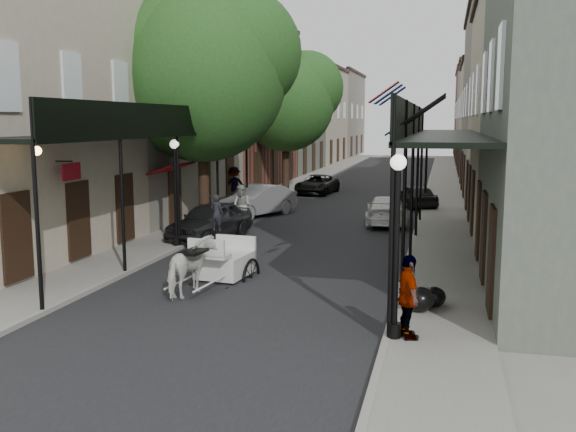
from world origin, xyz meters
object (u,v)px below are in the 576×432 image
Objects in this scene: car_right_near at (387,210)px; car_right_far at (416,196)px; lamppost_right_near at (396,244)px; car_left_near at (210,221)px; lamppost_right_far at (426,170)px; car_left_far at (317,184)px; pedestrian_walking at (242,206)px; car_left_mid at (256,201)px; lamppost_left at (176,191)px; horse at (192,267)px; pedestrian_sidewalk_left at (234,185)px; carriage at (230,243)px; pedestrian_sidewalk_right at (408,297)px; tree_near at (213,70)px; tree_far at (292,98)px.

car_right_far is (1.00, 5.84, -0.02)m from car_right_near.
car_left_near is (-7.70, 9.99, -1.34)m from lamppost_right_near.
lamppost_right_far reaches higher than car_left_far.
pedestrian_walking is 3.16m from car_left_mid.
car_left_near is (0.50, 1.99, -1.34)m from lamppost_left.
horse is at bearing -106.94° from lamppost_right_far.
lamppost_right_near is at bearing 91.10° from car_right_near.
pedestrian_sidewalk_left is 0.44× the size of car_left_mid.
pedestrian_sidewalk_right is (5.38, -4.73, 0.02)m from carriage.
pedestrian_sidewalk_left reaches higher than car_left_far.
lamppost_right_near reaches higher than horse.
horse reaches higher than car_left_mid.
car_left_far is at bearing -60.55° from car_right_far.
car_left_near is 0.93× the size of car_left_mid.
pedestrian_walking is 6.99m from pedestrian_sidewalk_left.
pedestrian_sidewalk_right is at bearing -54.89° from tree_near.
lamppost_left is 8.24m from car_left_mid.
pedestrian_walking reaches higher than car_right_far.
lamppost_right_far is (0.00, 20.00, 0.00)m from lamppost_right_near.
pedestrian_walking is (0.92, 0.80, -5.59)m from tree_near.
pedestrian_sidewalk_left is 9.76m from car_left_near.
tree_far reaches higher than car_left_near.
lamppost_left is 9.91m from car_right_near.
tree_near is 5.60× the size of pedestrian_sidewalk_right.
lamppost_right_far is at bearing -36.51° from tree_far.
carriage is 0.59× the size of car_left_near.
lamppost_right_far is 0.83× the size of car_left_mid.
tree_near is 9.23m from pedestrian_sidewalk_left.
car_left_far is at bearing 100.22° from carriage.
car_left_far is 7.96m from car_right_far.
pedestrian_sidewalk_left is at bearing 121.92° from pedestrian_walking.
tree_near is 2.60× the size of lamppost_right_near.
pedestrian_sidewalk_right reaches higher than car_right_far.
car_left_far is at bearing 97.79° from pedestrian_walking.
car_right_far is at bearing 116.57° from lamppost_right_far.
pedestrian_walking is at bearing -73.15° from horse.
car_right_far is at bearing 69.96° from car_left_near.
lamppost_right_near and lamppost_left have the same top height.
horse is 0.41× the size of car_right_near.
car_right_far is (7.80, 8.82, -5.89)m from tree_near.
car_left_near is (-2.35, 7.56, -0.03)m from horse.
carriage reaches higher than car_left_near.
pedestrian_walking is at bearing -60.16° from car_left_mid.
car_left_mid reaches higher than car_right_far.
car_right_far is at bearing 48.53° from tree_near.
lamppost_right_near is at bearing -44.29° from lamppost_left.
car_right_far is at bearing -18.25° from pedestrian_sidewalk_right.
tree_far is 2.32× the size of lamppost_right_near.
car_left_near is at bearing 18.22° from pedestrian_sidewalk_right.
car_right_far is (7.85, -5.18, -5.23)m from tree_far.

